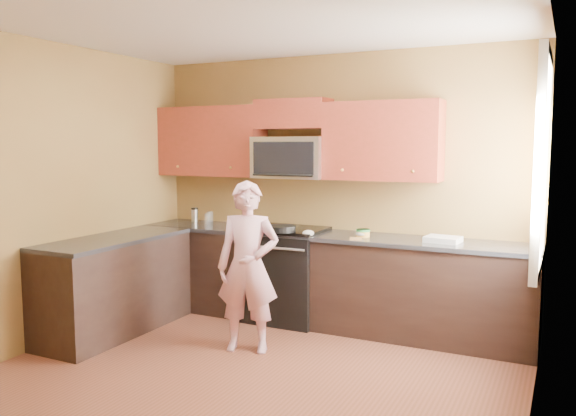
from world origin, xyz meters
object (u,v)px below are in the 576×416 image
Objects in this scene: microwave at (292,178)px; travel_mug at (195,222)px; frying_pan at (281,232)px; butter_tub at (363,237)px; woman at (248,267)px; stove at (286,274)px.

microwave reaches higher than travel_mug.
travel_mug is (-1.30, 0.41, -0.03)m from frying_pan.
frying_pan is 0.79m from butter_tub.
woman is at bearing -76.78° from frying_pan.
microwave is 1.54× the size of frying_pan.
butter_tub is at bearing -10.83° from microwave.
butter_tub is at bearing 34.95° from woman.
butter_tub is (0.83, -0.03, 0.45)m from stove.
microwave reaches higher than butter_tub.
woman is at bearing -84.11° from stove.
frying_pan is (0.07, -0.38, -0.50)m from microwave.
stove is at bearing 177.72° from butter_tub.
microwave is (0.00, 0.12, 0.97)m from stove.
stove is 5.90× the size of travel_mug.
microwave is 1.34m from travel_mug.
microwave is 4.72× the size of travel_mug.
microwave is 0.99m from butter_tub.
frying_pan reaches higher than stove.
stove is at bearing 116.32° from frying_pan.
stove is 0.54m from frying_pan.
stove is at bearing -90.00° from microwave.
woman is 9.21× the size of travel_mug.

